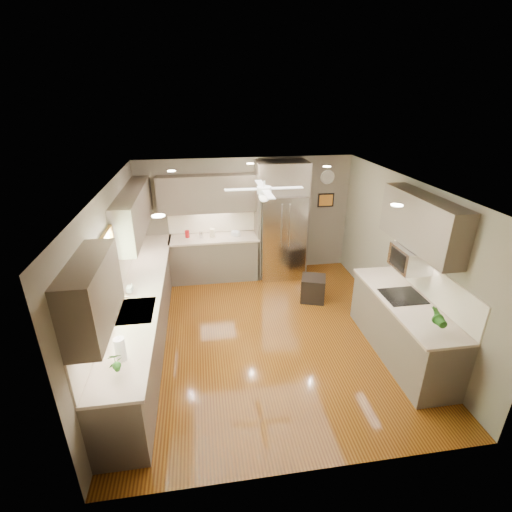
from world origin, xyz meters
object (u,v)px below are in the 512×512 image
object	(u,v)px
bowl	(236,235)
paper_towel	(120,349)
canister_c	(212,233)
soap_bottle	(130,288)
potted_plant_left	(114,362)
canister_a	(187,234)
refrigerator	(281,223)
stool	(313,289)
canister_b	(201,235)
microwave	(411,258)
potted_plant_right	(438,317)

from	to	relation	value
bowl	paper_towel	size ratio (longest dim) A/B	0.69
canister_c	paper_towel	distance (m)	3.92
soap_bottle	potted_plant_left	distance (m)	1.75
canister_a	canister_c	xyz separation A→B (m)	(0.52, -0.04, 0.01)
soap_bottle	refrigerator	size ratio (longest dim) A/B	0.07
bowl	stool	bearing A→B (deg)	-41.90
canister_b	soap_bottle	bearing A→B (deg)	-116.37
canister_c	soap_bottle	bearing A→B (deg)	-120.96
refrigerator	paper_towel	world-z (taller)	refrigerator
canister_b	canister_c	world-z (taller)	canister_c
microwave	paper_towel	distance (m)	4.10
canister_c	stool	world-z (taller)	canister_c
canister_a	paper_towel	bearing A→B (deg)	-100.01
canister_b	stool	bearing A→B (deg)	-30.75
potted_plant_right	bowl	distance (m)	4.30
refrigerator	potted_plant_right	bearing A→B (deg)	-71.86
stool	canister_a	bearing A→B (deg)	151.41
refrigerator	stool	distance (m)	1.58
canister_c	potted_plant_right	bearing A→B (deg)	-54.56
bowl	refrigerator	xyz separation A→B (m)	(0.97, -0.02, 0.22)
potted_plant_right	refrigerator	xyz separation A→B (m)	(-1.21, 3.69, 0.08)
potted_plant_right	canister_b	bearing A→B (deg)	127.79
canister_c	refrigerator	xyz separation A→B (m)	(1.45, -0.04, 0.16)
refrigerator	paper_towel	bearing A→B (deg)	-125.45
microwave	paper_towel	xyz separation A→B (m)	(-3.96, -0.99, -0.40)
canister_b	canister_c	bearing A→B (deg)	1.60
refrigerator	microwave	bearing A→B (deg)	-63.91
canister_b	stool	distance (m)	2.53
canister_b	bowl	size ratio (longest dim) A/B	0.60
microwave	bowl	bearing A→B (deg)	130.01
canister_b	potted_plant_left	distance (m)	4.06
soap_bottle	bowl	world-z (taller)	soap_bottle
canister_c	paper_towel	xyz separation A→B (m)	(-1.18, -3.74, 0.05)
refrigerator	stool	world-z (taller)	refrigerator
paper_towel	refrigerator	bearing A→B (deg)	54.55
paper_towel	canister_c	bearing A→B (deg)	72.43
canister_b	potted_plant_right	xyz separation A→B (m)	(2.89, -3.72, 0.10)
canister_a	potted_plant_right	size ratio (longest dim) A/B	0.44
soap_bottle	stool	size ratio (longest dim) A/B	0.32
potted_plant_right	paper_towel	distance (m)	3.84
potted_plant_left	microwave	world-z (taller)	microwave
bowl	canister_c	bearing A→B (deg)	177.44
canister_c	paper_towel	size ratio (longest dim) A/B	0.59
canister_c	microwave	distance (m)	3.93
potted_plant_right	microwave	size ratio (longest dim) A/B	0.62
canister_a	canister_c	distance (m)	0.52
canister_a	canister_c	size ratio (longest dim) A/B	0.82
potted_plant_left	potted_plant_right	size ratio (longest dim) A/B	0.85
microwave	stool	bearing A→B (deg)	121.74
refrigerator	stool	xyz separation A→B (m)	(0.39, -1.19, -0.95)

